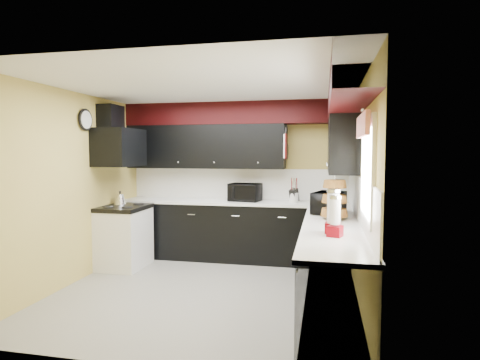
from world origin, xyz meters
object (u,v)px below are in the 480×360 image
at_px(microwave, 329,203).
at_px(kettle, 120,199).
at_px(utensil_crock, 294,198).
at_px(knife_block, 294,196).
at_px(toaster_oven, 245,192).

relative_size(microwave, kettle, 2.83).
relative_size(microwave, utensil_crock, 3.37).
xyz_separation_m(microwave, knife_block, (-0.51, 1.06, -0.03)).
bearing_deg(utensil_crock, kettle, -166.83).
height_order(knife_block, kettle, knife_block).
height_order(microwave, kettle, microwave).
bearing_deg(kettle, knife_block, 13.41).
relative_size(toaster_oven, knife_block, 2.31).
bearing_deg(utensil_crock, knife_block, 87.03).
distance_m(microwave, knife_block, 1.18).
distance_m(toaster_oven, microwave, 1.67).
bearing_deg(toaster_oven, knife_block, 10.07).
distance_m(toaster_oven, kettle, 1.92).
distance_m(utensil_crock, knife_block, 0.03).
bearing_deg(kettle, utensil_crock, 13.17).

